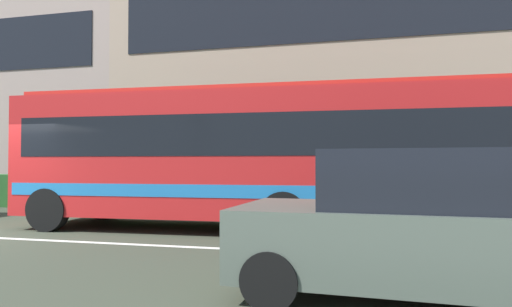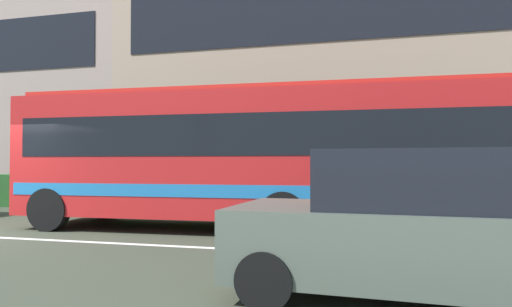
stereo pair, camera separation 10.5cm
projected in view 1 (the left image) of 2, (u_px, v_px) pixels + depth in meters
The scene contains 4 objects.
hedge_row_far at pixel (151, 193), 15.30m from camera, with size 23.78×1.10×1.17m, color #245623.
apartment_block_right at pixel (381, 61), 21.99m from camera, with size 23.71×10.24×13.32m.
transit_bus at pixel (261, 153), 10.57m from camera, with size 11.74×2.97×3.30m.
sedan_oncoming at pixel (437, 229), 5.13m from camera, with size 4.79×2.13×1.73m.
Camera 1 is at (8.16, -7.89, 1.57)m, focal length 31.30 mm.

